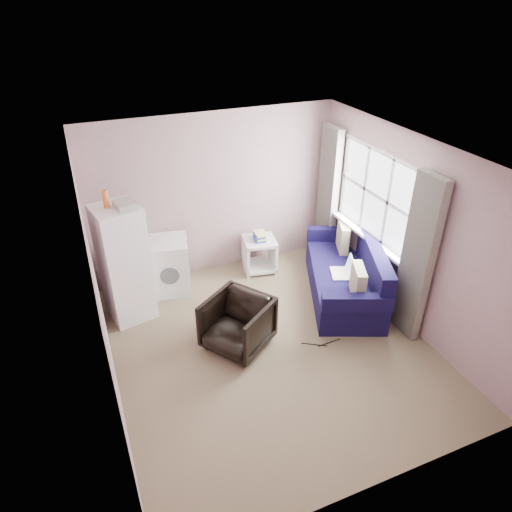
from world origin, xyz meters
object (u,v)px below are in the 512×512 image
at_px(fridge, 124,263).
at_px(side_table, 259,252).
at_px(sofa, 348,276).
at_px(washing_machine, 169,264).
at_px(armchair, 237,322).

relative_size(fridge, side_table, 2.76).
xyz_separation_m(side_table, sofa, (0.93, -1.14, 0.01)).
relative_size(fridge, washing_machine, 2.25).
distance_m(side_table, sofa, 1.47).
bearing_deg(fridge, side_table, -1.28).
xyz_separation_m(armchair, side_table, (0.96, 1.57, -0.06)).
bearing_deg(fridge, armchair, -57.84).
bearing_deg(side_table, fridge, -169.46).
bearing_deg(washing_machine, armchair, -61.35).
bearing_deg(sofa, washing_machine, 176.97).
bearing_deg(sofa, side_table, 151.67).
height_order(fridge, sofa, fridge).
distance_m(fridge, side_table, 2.20).
bearing_deg(fridge, sofa, -25.81).
distance_m(fridge, washing_machine, 0.86).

